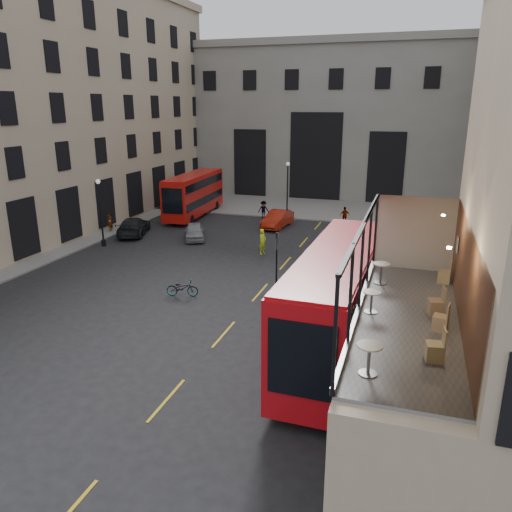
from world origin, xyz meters
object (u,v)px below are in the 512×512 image
(car_c, at_px, (134,226))
(pedestrian_e, at_px, (110,222))
(cafe_chair_b, at_px, (441,322))
(street_lamp_a, at_px, (101,217))
(cafe_chair_a, at_px, (435,351))
(car_a, at_px, (194,231))
(cafe_table_far, at_px, (381,270))
(pedestrian_c, at_px, (345,216))
(cafe_table_mid, at_px, (372,299))
(pedestrian_b, at_px, (263,210))
(bus_near, at_px, (336,298))
(car_b, at_px, (278,219))
(traffic_light_near, at_px, (277,255))
(cafe_table_near, at_px, (369,355))
(cafe_chair_d, at_px, (444,276))
(cyclist, at_px, (263,242))
(bus_far, at_px, (194,193))
(cafe_chair_c, at_px, (436,306))
(traffic_light_far, at_px, (181,196))
(pedestrian_d, at_px, (400,224))
(bicycle, at_px, (182,288))
(street_lamp_b, at_px, (287,191))
(pedestrian_a, at_px, (182,200))

(car_c, bearing_deg, pedestrian_e, -20.12)
(car_c, relative_size, cafe_chair_b, 6.18)
(street_lamp_a, xyz_separation_m, cafe_chair_a, (24.22, -20.57, 2.48))
(car_a, relative_size, cafe_table_far, 5.06)
(pedestrian_c, height_order, cafe_table_mid, cafe_table_mid)
(pedestrian_b, distance_m, cafe_table_mid, 34.32)
(bus_near, height_order, car_b, bus_near)
(traffic_light_near, relative_size, cafe_table_near, 4.84)
(cafe_chair_d, bearing_deg, bus_near, 155.42)
(bus_near, height_order, cyclist, bus_near)
(bus_far, bearing_deg, traffic_light_near, -53.36)
(car_c, relative_size, cyclist, 2.69)
(cafe_table_far, xyz_separation_m, cafe_chair_d, (2.22, 0.80, -0.25))
(car_b, bearing_deg, cafe_chair_c, -59.40)
(traffic_light_near, height_order, pedestrian_b, traffic_light_near)
(traffic_light_far, xyz_separation_m, cafe_chair_b, (22.41, -28.63, 2.43))
(traffic_light_near, xyz_separation_m, pedestrian_d, (6.38, 17.11, -1.54))
(bicycle, relative_size, cafe_chair_d, 2.19)
(car_c, distance_m, pedestrian_d, 23.12)
(car_b, bearing_deg, bicycle, -86.36)
(street_lamp_a, height_order, car_c, street_lamp_a)
(bus_near, bearing_deg, street_lamp_b, 108.48)
(street_lamp_a, distance_m, car_c, 4.25)
(bicycle, relative_size, cafe_table_near, 2.39)
(bus_far, xyz_separation_m, cyclist, (10.45, -10.64, -1.42))
(street_lamp_a, height_order, pedestrian_c, street_lamp_a)
(bus_near, bearing_deg, cafe_table_near, -76.95)
(cafe_chair_a, bearing_deg, bus_far, 123.60)
(cafe_table_near, height_order, cafe_table_mid, cafe_table_near)
(pedestrian_e, bearing_deg, pedestrian_d, 94.86)
(car_c, distance_m, cafe_chair_b, 33.18)
(car_a, xyz_separation_m, pedestrian_b, (3.18, 9.37, 0.21))
(street_lamp_a, relative_size, street_lamp_b, 1.00)
(bicycle, relative_size, cafe_chair_a, 2.10)
(car_b, relative_size, cafe_chair_c, 5.06)
(pedestrian_b, distance_m, cafe_chair_a, 37.44)
(cafe_chair_a, bearing_deg, pedestrian_b, 113.73)
(pedestrian_a, height_order, pedestrian_b, pedestrian_b)
(pedestrian_e, bearing_deg, cafe_chair_d, 44.08)
(car_c, height_order, cafe_chair_b, cafe_chair_b)
(pedestrian_c, height_order, cafe_chair_a, cafe_chair_a)
(bicycle, distance_m, pedestrian_a, 26.40)
(traffic_light_far, xyz_separation_m, pedestrian_e, (-4.00, -6.02, -1.53))
(cafe_chair_d, bearing_deg, cafe_chair_b, -93.40)
(traffic_light_near, bearing_deg, car_a, 134.45)
(traffic_light_far, xyz_separation_m, cyclist, (10.76, -8.23, -1.46))
(car_c, height_order, pedestrian_c, pedestrian_c)
(bicycle, distance_m, cyclist, 9.92)
(pedestrian_a, xyz_separation_m, cafe_chair_c, (25.02, -33.31, 4.06))
(car_a, bearing_deg, pedestrian_c, 14.72)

